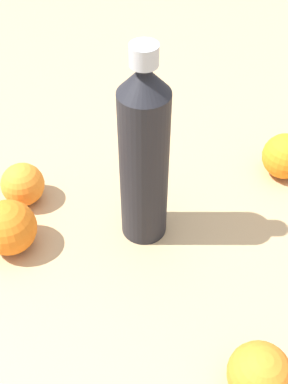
% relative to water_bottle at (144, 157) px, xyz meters
% --- Properties ---
extents(ground_plane, '(2.40, 2.40, 0.00)m').
position_rel_water_bottle_xyz_m(ground_plane, '(0.03, 0.05, -0.15)').
color(ground_plane, tan).
extents(water_bottle, '(0.07, 0.07, 0.31)m').
position_rel_water_bottle_xyz_m(water_bottle, '(0.00, 0.00, 0.00)').
color(water_bottle, black).
rests_on(water_bottle, ground_plane).
extents(orange_0, '(0.08, 0.08, 0.08)m').
position_rel_water_bottle_xyz_m(orange_0, '(0.09, -0.18, -0.11)').
color(orange_0, orange).
rests_on(orange_0, ground_plane).
extents(orange_2, '(0.08, 0.08, 0.08)m').
position_rel_water_bottle_xyz_m(orange_2, '(0.20, 0.20, -0.11)').
color(orange_2, orange).
rests_on(orange_2, ground_plane).
extents(orange_3, '(0.07, 0.07, 0.07)m').
position_rel_water_bottle_xyz_m(orange_3, '(-0.00, -0.20, -0.11)').
color(orange_3, orange).
rests_on(orange_3, ground_plane).
extents(orange_4, '(0.08, 0.08, 0.08)m').
position_rel_water_bottle_xyz_m(orange_4, '(-0.19, 0.19, -0.11)').
color(orange_4, orange).
rests_on(orange_4, ground_plane).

